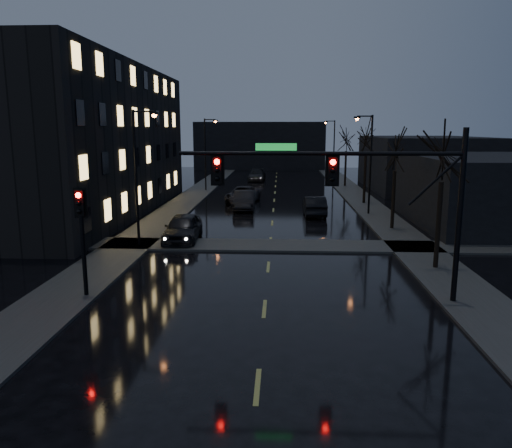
# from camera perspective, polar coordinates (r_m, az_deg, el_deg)

# --- Properties ---
(ground) EXTENTS (160.00, 160.00, 0.00)m
(ground) POSITION_cam_1_polar(r_m,az_deg,el_deg) (12.68, -0.28, -22.44)
(ground) COLOR black
(ground) RESTS_ON ground
(sidewalk_left) EXTENTS (3.00, 140.00, 0.12)m
(sidewalk_left) POSITION_cam_1_polar(r_m,az_deg,el_deg) (46.98, -8.38, 2.33)
(sidewalk_left) COLOR #2D2D2B
(sidewalk_left) RESTS_ON ground
(sidewalk_right) EXTENTS (3.00, 140.00, 0.12)m
(sidewalk_right) POSITION_cam_1_polar(r_m,az_deg,el_deg) (46.77, 12.53, 2.15)
(sidewalk_right) COLOR #2D2D2B
(sidewalk_right) RESTS_ON ground
(sidewalk_cross) EXTENTS (40.00, 3.00, 0.12)m
(sidewalk_cross) POSITION_cam_1_polar(r_m,az_deg,el_deg) (29.89, 1.62, -2.47)
(sidewalk_cross) COLOR #2D2D2B
(sidewalk_cross) RESTS_ON ground
(apartment_block) EXTENTS (12.00, 30.00, 12.00)m
(apartment_block) POSITION_cam_1_polar(r_m,az_deg,el_deg) (44.03, -20.28, 8.98)
(apartment_block) COLOR black
(apartment_block) RESTS_ON ground
(commercial_right_near) EXTENTS (10.00, 14.00, 5.00)m
(commercial_right_near) POSITION_cam_1_polar(r_m,az_deg,el_deg) (39.75, 24.87, 3.44)
(commercial_right_near) COLOR black
(commercial_right_near) RESTS_ON ground
(commercial_right_far) EXTENTS (12.00, 18.00, 6.00)m
(commercial_right_far) POSITION_cam_1_polar(r_m,az_deg,el_deg) (60.96, 18.55, 6.61)
(commercial_right_far) COLOR black
(commercial_right_far) RESTS_ON ground
(far_block) EXTENTS (22.00, 10.00, 8.00)m
(far_block) POSITION_cam_1_polar(r_m,az_deg,el_deg) (88.70, 0.49, 8.98)
(far_block) COLOR black
(far_block) RESTS_ON ground
(signal_mast) EXTENTS (11.11, 0.41, 7.00)m
(signal_mast) POSITION_cam_1_polar(r_m,az_deg,el_deg) (19.95, 12.26, 4.61)
(signal_mast) COLOR black
(signal_mast) RESTS_ON ground
(signal_pole_left) EXTENTS (0.35, 0.41, 4.53)m
(signal_pole_left) POSITION_cam_1_polar(r_m,az_deg,el_deg) (21.53, -19.28, -0.30)
(signal_pole_left) COLOR black
(signal_pole_left) RESTS_ON ground
(tree_near) EXTENTS (3.52, 3.52, 8.08)m
(tree_near) POSITION_cam_1_polar(r_m,az_deg,el_deg) (25.80, 20.69, 8.54)
(tree_near) COLOR black
(tree_near) RESTS_ON ground
(tree_mid_a) EXTENTS (3.30, 3.30, 7.58)m
(tree_mid_a) POSITION_cam_1_polar(r_m,az_deg,el_deg) (35.47, 15.72, 8.65)
(tree_mid_a) COLOR black
(tree_mid_a) RESTS_ON ground
(tree_mid_b) EXTENTS (3.74, 3.74, 8.59)m
(tree_mid_b) POSITION_cam_1_polar(r_m,az_deg,el_deg) (47.23, 12.53, 10.21)
(tree_mid_b) COLOR black
(tree_mid_b) RESTS_ON ground
(tree_far) EXTENTS (3.43, 3.43, 7.88)m
(tree_far) POSITION_cam_1_polar(r_m,az_deg,el_deg) (61.08, 10.31, 9.88)
(tree_far) COLOR black
(tree_far) RESTS_ON ground
(streetlight_l_near) EXTENTS (1.53, 0.28, 8.00)m
(streetlight_l_near) POSITION_cam_1_polar(r_m,az_deg,el_deg) (29.80, -13.19, 6.39)
(streetlight_l_near) COLOR black
(streetlight_l_near) RESTS_ON ground
(streetlight_l_far) EXTENTS (1.53, 0.28, 8.00)m
(streetlight_l_far) POSITION_cam_1_polar(r_m,az_deg,el_deg) (56.21, -5.62, 8.61)
(streetlight_l_far) COLOR black
(streetlight_l_far) RESTS_ON ground
(streetlight_r_mid) EXTENTS (1.53, 0.28, 8.00)m
(streetlight_r_mid) POSITION_cam_1_polar(r_m,az_deg,el_deg) (41.23, 12.69, 7.59)
(streetlight_r_mid) COLOR black
(streetlight_r_mid) RESTS_ON ground
(streetlight_r_far) EXTENTS (1.53, 0.28, 8.00)m
(streetlight_r_far) POSITION_cam_1_polar(r_m,az_deg,el_deg) (68.97, 8.73, 8.95)
(streetlight_r_far) COLOR black
(streetlight_r_far) RESTS_ON ground
(oncoming_car_a) EXTENTS (2.06, 5.02, 1.70)m
(oncoming_car_a) POSITION_cam_1_polar(r_m,az_deg,el_deg) (31.41, -8.36, -0.45)
(oncoming_car_a) COLOR black
(oncoming_car_a) RESTS_ON ground
(oncoming_car_b) EXTENTS (1.87, 4.99, 1.63)m
(oncoming_car_b) POSITION_cam_1_polar(r_m,az_deg,el_deg) (43.32, -1.37, 2.73)
(oncoming_car_b) COLOR black
(oncoming_car_b) RESTS_ON ground
(oncoming_car_c) EXTENTS (3.31, 5.87, 1.55)m
(oncoming_car_c) POSITION_cam_1_polar(r_m,az_deg,el_deg) (47.32, -1.50, 3.37)
(oncoming_car_c) COLOR black
(oncoming_car_c) RESTS_ON ground
(oncoming_car_d) EXTENTS (2.40, 5.41, 1.54)m
(oncoming_car_d) POSITION_cam_1_polar(r_m,az_deg,el_deg) (67.33, 0.09, 5.62)
(oncoming_car_d) COLOR black
(oncoming_car_d) RESTS_ON ground
(lead_car) EXTENTS (1.74, 4.80, 1.57)m
(lead_car) POSITION_cam_1_polar(r_m,az_deg,el_deg) (40.63, 6.70, 2.08)
(lead_car) COLOR black
(lead_car) RESTS_ON ground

